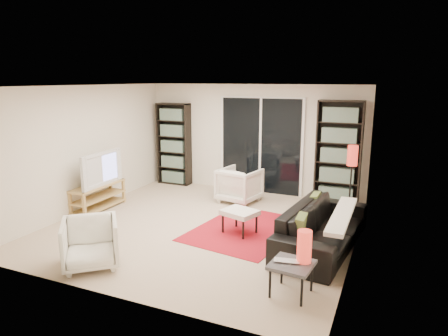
{
  "coord_description": "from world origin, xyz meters",
  "views": [
    {
      "loc": [
        2.94,
        -5.89,
        2.52
      ],
      "look_at": [
        0.25,
        0.3,
        1.0
      ],
      "focal_mm": 32.0,
      "sensor_mm": 36.0,
      "label": 1
    }
  ],
  "objects_px": {
    "bookshelf_left": "(174,144)",
    "sofa": "(323,227)",
    "bookshelf_right": "(338,153)",
    "floor_lamp": "(352,163)",
    "tv_stand": "(98,196)",
    "armchair_back": "(239,185)",
    "ottoman": "(240,213)",
    "side_table": "(292,267)",
    "armchair_front": "(90,243)"
  },
  "relations": [
    {
      "from": "tv_stand",
      "to": "floor_lamp",
      "type": "xyz_separation_m",
      "value": [
        4.57,
        1.44,
        0.77
      ]
    },
    {
      "from": "bookshelf_left",
      "to": "side_table",
      "type": "relative_size",
      "value": 3.73
    },
    {
      "from": "armchair_back",
      "to": "armchair_front",
      "type": "distance_m",
      "value": 3.64
    },
    {
      "from": "ottoman",
      "to": "floor_lamp",
      "type": "height_order",
      "value": "floor_lamp"
    },
    {
      "from": "ottoman",
      "to": "bookshelf_left",
      "type": "bearing_deg",
      "value": 137.83
    },
    {
      "from": "ottoman",
      "to": "floor_lamp",
      "type": "xyz_separation_m",
      "value": [
        1.57,
        1.49,
        0.69
      ]
    },
    {
      "from": "side_table",
      "to": "tv_stand",
      "type": "bearing_deg",
      "value": 159.25
    },
    {
      "from": "tv_stand",
      "to": "armchair_front",
      "type": "relative_size",
      "value": 1.66
    },
    {
      "from": "armchair_back",
      "to": "bookshelf_left",
      "type": "bearing_deg",
      "value": -9.98
    },
    {
      "from": "bookshelf_right",
      "to": "side_table",
      "type": "distance_m",
      "value": 4.0
    },
    {
      "from": "bookshelf_left",
      "to": "tv_stand",
      "type": "xyz_separation_m",
      "value": [
        -0.36,
        -2.33,
        -0.71
      ]
    },
    {
      "from": "ottoman",
      "to": "side_table",
      "type": "xyz_separation_m",
      "value": [
        1.26,
        -1.55,
        0.01
      ]
    },
    {
      "from": "bookshelf_right",
      "to": "bookshelf_left",
      "type": "bearing_deg",
      "value": 180.0
    },
    {
      "from": "armchair_front",
      "to": "side_table",
      "type": "distance_m",
      "value": 2.72
    },
    {
      "from": "bookshelf_right",
      "to": "side_table",
      "type": "bearing_deg",
      "value": -89.25
    },
    {
      "from": "floor_lamp",
      "to": "sofa",
      "type": "bearing_deg",
      "value": -97.92
    },
    {
      "from": "floor_lamp",
      "to": "bookshelf_right",
      "type": "bearing_deg",
      "value": 111.92
    },
    {
      "from": "bookshelf_left",
      "to": "floor_lamp",
      "type": "height_order",
      "value": "bookshelf_left"
    },
    {
      "from": "bookshelf_left",
      "to": "sofa",
      "type": "xyz_separation_m",
      "value": [
        4.0,
        -2.43,
        -0.65
      ]
    },
    {
      "from": "armchair_back",
      "to": "floor_lamp",
      "type": "distance_m",
      "value": 2.32
    },
    {
      "from": "bookshelf_left",
      "to": "side_table",
      "type": "height_order",
      "value": "bookshelf_left"
    },
    {
      "from": "sofa",
      "to": "ottoman",
      "type": "relative_size",
      "value": 3.47
    },
    {
      "from": "bookshelf_right",
      "to": "floor_lamp",
      "type": "height_order",
      "value": "bookshelf_right"
    },
    {
      "from": "tv_stand",
      "to": "armchair_front",
      "type": "xyz_separation_m",
      "value": [
        1.57,
        -1.98,
        0.07
      ]
    },
    {
      "from": "ottoman",
      "to": "side_table",
      "type": "bearing_deg",
      "value": -50.89
    },
    {
      "from": "bookshelf_left",
      "to": "armchair_front",
      "type": "height_order",
      "value": "bookshelf_left"
    },
    {
      "from": "bookshelf_left",
      "to": "armchair_back",
      "type": "xyz_separation_m",
      "value": [
        1.99,
        -0.75,
        -0.62
      ]
    },
    {
      "from": "sofa",
      "to": "floor_lamp",
      "type": "relative_size",
      "value": 1.66
    },
    {
      "from": "armchair_front",
      "to": "ottoman",
      "type": "distance_m",
      "value": 2.39
    },
    {
      "from": "bookshelf_right",
      "to": "sofa",
      "type": "distance_m",
      "value": 2.54
    },
    {
      "from": "bookshelf_left",
      "to": "armchair_front",
      "type": "relative_size",
      "value": 2.65
    },
    {
      "from": "armchair_front",
      "to": "side_table",
      "type": "xyz_separation_m",
      "value": [
        2.69,
        0.36,
        0.02
      ]
    },
    {
      "from": "sofa",
      "to": "ottoman",
      "type": "distance_m",
      "value": 1.36
    },
    {
      "from": "armchair_back",
      "to": "ottoman",
      "type": "relative_size",
      "value": 1.21
    },
    {
      "from": "armchair_front",
      "to": "ottoman",
      "type": "height_order",
      "value": "armchair_front"
    },
    {
      "from": "armchair_front",
      "to": "armchair_back",
      "type": "bearing_deg",
      "value": 37.15
    },
    {
      "from": "bookshelf_left",
      "to": "armchair_back",
      "type": "relative_size",
      "value": 2.49
    },
    {
      "from": "armchair_back",
      "to": "armchair_front",
      "type": "relative_size",
      "value": 1.06
    },
    {
      "from": "bookshelf_right",
      "to": "armchair_back",
      "type": "bearing_deg",
      "value": -157.97
    },
    {
      "from": "bookshelf_left",
      "to": "ottoman",
      "type": "relative_size",
      "value": 3.0
    },
    {
      "from": "sofa",
      "to": "armchair_back",
      "type": "xyz_separation_m",
      "value": [
        -2.0,
        1.68,
        0.03
      ]
    },
    {
      "from": "armchair_back",
      "to": "floor_lamp",
      "type": "relative_size",
      "value": 0.58
    },
    {
      "from": "bookshelf_left",
      "to": "tv_stand",
      "type": "relative_size",
      "value": 1.6
    },
    {
      "from": "floor_lamp",
      "to": "armchair_back",
      "type": "bearing_deg",
      "value": 176.29
    },
    {
      "from": "bookshelf_right",
      "to": "armchair_back",
      "type": "xyz_separation_m",
      "value": [
        -1.86,
        -0.75,
        -0.69
      ]
    },
    {
      "from": "bookshelf_right",
      "to": "floor_lamp",
      "type": "xyz_separation_m",
      "value": [
        0.36,
        -0.9,
        -0.02
      ]
    },
    {
      "from": "armchair_front",
      "to": "floor_lamp",
      "type": "distance_m",
      "value": 4.6
    },
    {
      "from": "tv_stand",
      "to": "armchair_back",
      "type": "xyz_separation_m",
      "value": [
        2.35,
        1.58,
        0.09
      ]
    },
    {
      "from": "bookshelf_left",
      "to": "sofa",
      "type": "bearing_deg",
      "value": -31.27
    },
    {
      "from": "bookshelf_left",
      "to": "armchair_back",
      "type": "bearing_deg",
      "value": -20.66
    }
  ]
}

